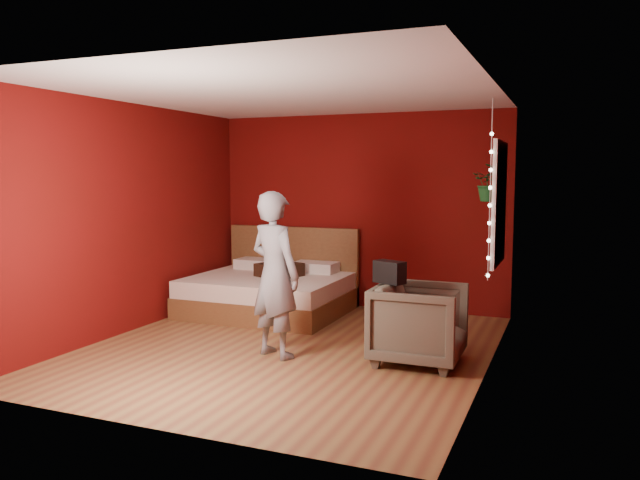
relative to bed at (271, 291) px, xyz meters
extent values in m
plane|color=olive|center=(0.95, -1.47, -0.28)|extent=(4.50, 4.50, 0.00)
cube|color=#5B0A09|center=(0.95, 0.79, 1.02)|extent=(4.00, 0.02, 2.60)
cube|color=#5B0A09|center=(0.95, -3.73, 1.02)|extent=(4.00, 0.02, 2.60)
cube|color=#5B0A09|center=(-1.06, -1.47, 1.02)|extent=(0.02, 4.50, 2.60)
cube|color=#5B0A09|center=(2.96, -1.47, 1.02)|extent=(0.02, 4.50, 2.60)
cube|color=silver|center=(0.95, -1.47, 2.33)|extent=(4.00, 4.50, 0.02)
cube|color=white|center=(2.92, -0.57, 1.22)|extent=(0.04, 0.97, 1.27)
cube|color=black|center=(2.91, -0.57, 1.22)|extent=(0.02, 0.85, 1.15)
cube|color=white|center=(2.90, -0.57, 1.22)|extent=(0.03, 0.05, 1.15)
cube|color=white|center=(2.90, -0.57, 1.22)|extent=(0.03, 0.85, 0.05)
cylinder|color=silver|center=(2.89, -1.09, 1.22)|extent=(0.01, 0.01, 1.45)
sphere|color=#FFF2CC|center=(2.89, -1.09, 0.55)|extent=(0.04, 0.04, 0.04)
sphere|color=#FFF2CC|center=(2.89, -1.09, 0.72)|extent=(0.04, 0.04, 0.04)
sphere|color=#FFF2CC|center=(2.89, -1.09, 0.89)|extent=(0.04, 0.04, 0.04)
sphere|color=#FFF2CC|center=(2.89, -1.09, 1.05)|extent=(0.04, 0.04, 0.04)
sphere|color=#FFF2CC|center=(2.89, -1.09, 1.22)|extent=(0.04, 0.04, 0.04)
sphere|color=#FFF2CC|center=(2.89, -1.09, 1.39)|extent=(0.04, 0.04, 0.04)
sphere|color=#FFF2CC|center=(2.89, -1.09, 1.56)|extent=(0.04, 0.04, 0.04)
sphere|color=#FFF2CC|center=(2.89, -1.09, 1.73)|extent=(0.04, 0.04, 0.04)
sphere|color=#FFF2CC|center=(2.89, -1.09, 1.90)|extent=(0.04, 0.04, 0.04)
cube|color=brown|center=(0.00, -0.09, -0.14)|extent=(1.94, 1.64, 0.27)
cube|color=silver|center=(0.00, -0.09, 0.10)|extent=(1.90, 1.61, 0.21)
cube|color=brown|center=(0.00, 0.69, 0.26)|extent=(1.94, 0.08, 1.06)
cube|color=silver|center=(-0.44, 0.46, 0.27)|extent=(0.58, 0.37, 0.14)
cube|color=silver|center=(0.44, 0.46, 0.27)|extent=(0.58, 0.37, 0.14)
imported|color=slate|center=(0.95, -1.79, 0.54)|extent=(0.70, 0.58, 1.64)
imported|color=#595646|center=(2.31, -1.47, 0.10)|extent=(0.84, 0.82, 0.76)
cube|color=black|center=(2.03, -1.51, 0.59)|extent=(0.33, 0.26, 0.21)
cube|color=#321810|center=(0.13, -0.02, 0.29)|extent=(0.60, 0.60, 0.17)
cylinder|color=silver|center=(2.79, -0.24, 1.98)|extent=(0.01, 0.01, 0.69)
imported|color=#1B5F26|center=(2.79, -0.24, 1.43)|extent=(0.38, 0.33, 0.41)
camera|label=1|loc=(3.64, -7.20, 1.52)|focal=35.00mm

